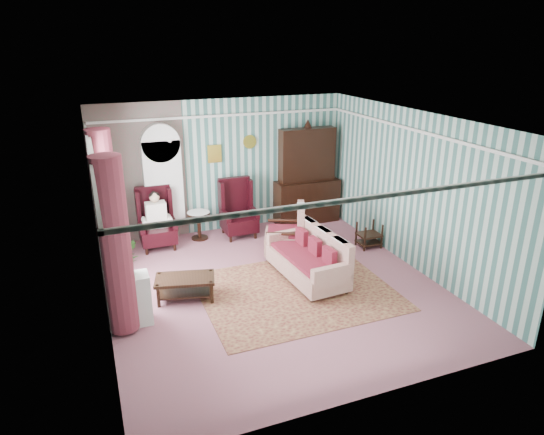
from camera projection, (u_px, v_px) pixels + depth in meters
name	position (u px, v px, depth m)	size (l,w,h in m)	color
floor	(274.00, 287.00, 8.46)	(6.00, 6.00, 0.00)	#90535E
room_shell	(234.00, 177.00, 7.71)	(5.53, 6.02, 2.91)	#37655E
bookcase	(164.00, 189.00, 10.10)	(0.80, 0.28, 2.24)	white
dresser_hutch	(308.00, 173.00, 11.07)	(1.50, 0.56, 2.36)	black
wingback_left	(157.00, 219.00, 9.84)	(0.76, 0.80, 1.25)	black
wingback_right	(239.00, 209.00, 10.44)	(0.76, 0.80, 1.25)	black
seated_woman	(157.00, 221.00, 9.86)	(0.44, 0.40, 1.18)	silver
round_side_table	(199.00, 226.00, 10.39)	(0.50, 0.50, 0.60)	black
nest_table	(369.00, 235.00, 9.99)	(0.45, 0.38, 0.54)	black
plant_stand	(132.00, 300.00, 7.25)	(0.55, 0.35, 0.80)	silver
rug	(296.00, 291.00, 8.30)	(3.20, 2.60, 0.01)	#43161C
sofa	(307.00, 251.00, 8.59)	(1.81, 0.95, 1.07)	beige
floral_armchair	(284.00, 233.00, 9.59)	(0.85, 0.86, 0.90)	beige
coffee_table	(185.00, 288.00, 8.01)	(0.97, 0.53, 0.39)	black
potted_plant_a	(125.00, 264.00, 6.98)	(0.40, 0.35, 0.45)	#1F4E18
potted_plant_b	(127.00, 256.00, 7.15)	(0.28, 0.23, 0.52)	#1B571D
potted_plant_c	(122.00, 265.00, 7.04)	(0.19, 0.19, 0.34)	#1B4B17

